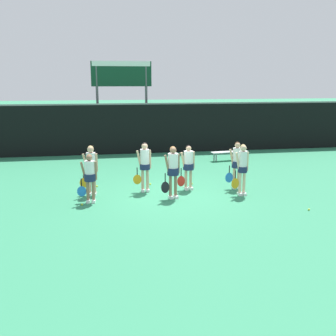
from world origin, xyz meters
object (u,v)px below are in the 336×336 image
(player_0, at_px, (90,174))
(tennis_ball_2, at_px, (82,204))
(player_1, at_px, (173,168))
(player_3, at_px, (91,166))
(tennis_ball_1, at_px, (150,184))
(player_6, at_px, (237,161))
(tennis_ball_4, at_px, (192,183))
(player_5, at_px, (188,164))
(tennis_ball_0, at_px, (97,186))
(scoreboard, at_px, (122,82))
(player_4, at_px, (145,163))
(player_2, at_px, (242,165))
(tennis_ball_3, at_px, (309,210))
(bench_courtside, at_px, (229,153))

(player_0, bearing_deg, tennis_ball_2, -127.77)
(player_1, relative_size, tennis_ball_2, 27.47)
(player_3, xyz_separation_m, tennis_ball_1, (2.18, 0.98, -1.01))
(player_6, xyz_separation_m, tennis_ball_4, (-1.48, 0.84, -1.00))
(player_3, height_order, tennis_ball_2, player_3)
(player_5, bearing_deg, player_0, -172.99)
(player_6, height_order, tennis_ball_0, player_6)
(player_0, xyz_separation_m, player_3, (0.03, 0.87, 0.10))
(player_0, relative_size, tennis_ball_2, 24.72)
(scoreboard, bearing_deg, player_5, -78.15)
(player_4, xyz_separation_m, tennis_ball_0, (-1.72, 0.90, -1.03))
(player_1, xyz_separation_m, player_3, (-2.71, 0.87, -0.03))
(player_0, distance_m, player_2, 5.19)
(scoreboard, bearing_deg, player_6, -67.83)
(player_2, relative_size, tennis_ball_1, 25.84)
(player_6, distance_m, tennis_ball_2, 5.76)
(scoreboard, relative_size, player_0, 3.08)
(player_4, height_order, tennis_ball_2, player_4)
(player_1, height_order, tennis_ball_4, player_1)
(tennis_ball_1, distance_m, tennis_ball_2, 3.28)
(scoreboard, bearing_deg, tennis_ball_3, -67.02)
(player_2, height_order, tennis_ball_0, player_2)
(scoreboard, distance_m, player_1, 10.14)
(player_5, distance_m, tennis_ball_3, 4.45)
(player_3, bearing_deg, tennis_ball_4, 21.26)
(player_3, bearing_deg, tennis_ball_3, -14.17)
(player_6, distance_m, tennis_ball_3, 3.31)
(player_2, height_order, tennis_ball_3, player_2)
(bench_courtside, relative_size, player_3, 1.10)
(scoreboard, xyz_separation_m, tennis_ball_3, (4.97, -11.71, -3.80))
(bench_courtside, relative_size, player_6, 1.10)
(player_3, bearing_deg, player_4, 13.05)
(player_3, relative_size, tennis_ball_3, 27.07)
(player_3, bearing_deg, player_6, 8.96)
(bench_courtside, xyz_separation_m, player_5, (-3.24, -4.94, 0.57))
(scoreboard, bearing_deg, tennis_ball_0, -100.77)
(player_0, bearing_deg, tennis_ball_3, -11.65)
(player_6, relative_size, tennis_ball_0, 24.75)
(bench_courtside, relative_size, player_2, 1.07)
(player_1, relative_size, tennis_ball_0, 25.40)
(player_4, bearing_deg, tennis_ball_1, 71.90)
(player_5, relative_size, player_6, 0.94)
(scoreboard, distance_m, tennis_ball_0, 8.80)
(player_0, relative_size, tennis_ball_3, 24.96)
(tennis_ball_3, bearing_deg, player_2, 126.45)
(scoreboard, relative_size, player_4, 2.78)
(player_1, xyz_separation_m, tennis_ball_4, (1.06, 1.66, -1.04))
(player_4, distance_m, player_5, 1.60)
(player_4, bearing_deg, tennis_ball_4, 20.73)
(tennis_ball_2, xyz_separation_m, tennis_ball_3, (6.92, -1.73, -0.00))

